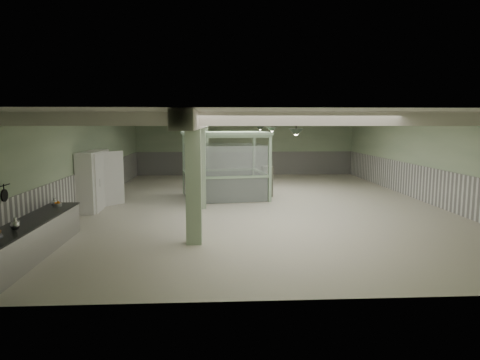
{
  "coord_description": "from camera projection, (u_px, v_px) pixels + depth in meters",
  "views": [
    {
      "loc": [
        -1.87,
        -17.65,
        3.32
      ],
      "look_at": [
        -1.03,
        -2.44,
        1.3
      ],
      "focal_mm": 32.0,
      "sensor_mm": 36.0,
      "label": 1
    }
  ],
  "objects": [
    {
      "name": "filing_cabinet",
      "position": [
        267.0,
        181.0,
        19.62
      ],
      "size": [
        0.51,
        0.68,
        1.39
      ],
      "primitive_type": "cube",
      "rotation": [
        0.0,
        0.0,
        0.1
      ],
      "color": "#626453",
      "rests_on": "floor"
    },
    {
      "name": "beam_a",
      "position": [
        295.0,
        119.0,
        10.13
      ],
      "size": [
        13.9,
        0.35,
        0.32
      ],
      "primitive_type": "cube",
      "color": "white",
      "rests_on": "ceiling"
    },
    {
      "name": "wall_left",
      "position": [
        90.0,
        161.0,
        17.38
      ],
      "size": [
        0.02,
        20.0,
        3.6
      ],
      "primitive_type": "cube",
      "color": "#AEC39C",
      "rests_on": "floor"
    },
    {
      "name": "beam_b",
      "position": [
        279.0,
        120.0,
        12.61
      ],
      "size": [
        13.9,
        0.35,
        0.32
      ],
      "primitive_type": "cube",
      "color": "white",
      "rests_on": "ceiling"
    },
    {
      "name": "pendant_mid",
      "position": [
        272.0,
        130.0,
        18.13
      ],
      "size": [
        0.44,
        0.44,
        0.22
      ],
      "primitive_type": "cone",
      "rotation": [
        3.14,
        0.0,
        0.0
      ],
      "color": "#2C3B2D",
      "rests_on": "ceiling"
    },
    {
      "name": "column_d",
      "position": [
        206.0,
        149.0,
        25.55
      ],
      "size": [
        0.42,
        0.42,
        3.6
      ],
      "primitive_type": "cube",
      "color": "#A6BF9A",
      "rests_on": "floor"
    },
    {
      "name": "prep_counter",
      "position": [
        30.0,
        239.0,
        10.66
      ],
      "size": [
        0.9,
        5.13,
        0.91
      ],
      "color": "silver",
      "rests_on": "floor"
    },
    {
      "name": "pendant_front",
      "position": [
        296.0,
        133.0,
        12.68
      ],
      "size": [
        0.44,
        0.44,
        0.22
      ],
      "primitive_type": "cone",
      "rotation": [
        3.14,
        0.0,
        0.0
      ],
      "color": "#2C3B2D",
      "rests_on": "ceiling"
    },
    {
      "name": "skillet_far",
      "position": [
        4.0,
        195.0,
        10.09
      ],
      "size": [
        0.04,
        0.3,
        0.3
      ],
      "primitive_type": "cylinder",
      "rotation": [
        0.0,
        1.57,
        0.0
      ],
      "color": "black",
      "rests_on": "hook_rail"
    },
    {
      "name": "beam_e",
      "position": [
        256.0,
        121.0,
        20.03
      ],
      "size": [
        13.9,
        0.35,
        0.32
      ],
      "primitive_type": "cube",
      "color": "white",
      "rests_on": "ceiling"
    },
    {
      "name": "beam_c",
      "position": [
        269.0,
        121.0,
        15.08
      ],
      "size": [
        13.9,
        0.35,
        0.32
      ],
      "primitive_type": "cube",
      "color": "white",
      "rests_on": "ceiling"
    },
    {
      "name": "column_c",
      "position": [
        204.0,
        154.0,
        21.59
      ],
      "size": [
        0.42,
        0.42,
        3.6
      ],
      "primitive_type": "cube",
      "color": "#A6BF9A",
      "rests_on": "floor"
    },
    {
      "name": "wainscot_back",
      "position": [
        245.0,
        163.0,
        27.78
      ],
      "size": [
        13.9,
        0.05,
        1.5
      ],
      "primitive_type": "cube",
      "color": "white",
      "rests_on": "floor"
    },
    {
      "name": "beam_f",
      "position": [
        252.0,
        122.0,
        22.5
      ],
      "size": [
        13.9,
        0.35,
        0.32
      ],
      "primitive_type": "cube",
      "color": "white",
      "rests_on": "ceiling"
    },
    {
      "name": "beam_d",
      "position": [
        262.0,
        121.0,
        17.55
      ],
      "size": [
        13.9,
        0.35,
        0.32
      ],
      "primitive_type": "cube",
      "color": "white",
      "rests_on": "ceiling"
    },
    {
      "name": "column_a",
      "position": [
        193.0,
        179.0,
        11.69
      ],
      "size": [
        0.42,
        0.42,
        3.6
      ],
      "primitive_type": "cube",
      "color": "#A6BF9A",
      "rests_on": "floor"
    },
    {
      "name": "wall_back",
      "position": [
        245.0,
        147.0,
        27.67
      ],
      "size": [
        14.0,
        0.02,
        3.6
      ],
      "primitive_type": "cube",
      "color": "#AEC39C",
      "rests_on": "floor"
    },
    {
      "name": "wall_front",
      "position": [
        318.0,
        206.0,
        7.87
      ],
      "size": [
        14.0,
        0.02,
        3.6
      ],
      "primitive_type": "cube",
      "color": "#AEC39C",
      "rests_on": "floor"
    },
    {
      "name": "walkin_cooler",
      "position": [
        94.0,
        179.0,
        16.64
      ],
      "size": [
        1.12,
        2.52,
        2.31
      ],
      "color": "white",
      "rests_on": "floor"
    },
    {
      "name": "pitcher_near",
      "position": [
        15.0,
        224.0,
        9.71
      ],
      "size": [
        0.21,
        0.24,
        0.3
      ],
      "primitive_type": null,
      "rotation": [
        0.0,
        0.0,
        0.02
      ],
      "color": "silver",
      "rests_on": "prep_counter"
    },
    {
      "name": "pitcher_far",
      "position": [
        54.0,
        202.0,
        12.49
      ],
      "size": [
        0.21,
        0.24,
        0.27
      ],
      "primitive_type": null,
      "rotation": [
        0.0,
        0.0,
        0.14
      ],
      "color": "silver",
      "rests_on": "prep_counter"
    },
    {
      "name": "pendant_back",
      "position": [
        260.0,
        128.0,
        23.07
      ],
      "size": [
        0.44,
        0.44,
        0.22
      ],
      "primitive_type": "cone",
      "rotation": [
        3.14,
        0.0,
        0.0
      ],
      "color": "#2C3B2D",
      "rests_on": "ceiling"
    },
    {
      "name": "beam_g",
      "position": [
        248.0,
        122.0,
        24.98
      ],
      "size": [
        13.9,
        0.35,
        0.32
      ],
      "primitive_type": "cube",
      "color": "white",
      "rests_on": "ceiling"
    },
    {
      "name": "ceiling",
      "position": [
        262.0,
        117.0,
        17.53
      ],
      "size": [
        14.0,
        20.0,
        0.02
      ],
      "primitive_type": "cube",
      "color": "silver",
      "rests_on": "wall_back"
    },
    {
      "name": "wainscot_left",
      "position": [
        92.0,
        187.0,
        17.52
      ],
      "size": [
        0.05,
        19.9,
        1.5
      ],
      "primitive_type": "cube",
      "color": "white",
      "rests_on": "floor"
    },
    {
      "name": "orange_bowl",
      "position": [
        57.0,
        205.0,
        12.51
      ],
      "size": [
        0.32,
        0.32,
        0.09
      ],
      "primitive_type": "cylinder",
      "rotation": [
        0.0,
        0.0,
        0.4
      ],
      "color": "#B2B2B7",
      "rests_on": "prep_counter"
    },
    {
      "name": "girder",
      "position": [
        201.0,
        122.0,
        17.42
      ],
      "size": [
        0.45,
        19.9,
        0.4
      ],
      "primitive_type": "cube",
      "color": "white",
      "rests_on": "ceiling"
    },
    {
      "name": "column_b",
      "position": [
        200.0,
        163.0,
        16.64
      ],
      "size": [
        0.42,
        0.42,
        3.6
      ],
      "primitive_type": "cube",
      "color": "#A6BF9A",
      "rests_on": "floor"
    },
    {
      "name": "wall_right",
      "position": [
        425.0,
        159.0,
        18.15
      ],
      "size": [
        0.02,
        20.0,
        3.6
      ],
      "primitive_type": "cube",
      "color": "#AEC39C",
      "rests_on": "floor"
    },
    {
      "name": "wainscot_right",
      "position": [
        423.0,
        184.0,
        18.29
      ],
      "size": [
        0.05,
        19.9,
        1.5
      ],
      "primitive_type": "cube",
      "color": "white",
      "rests_on": "floor"
    },
    {
      "name": "guard_booth",
      "position": [
        225.0,
        154.0,
        18.99
      ],
      "size": [
        4.07,
        3.6,
        2.95
      ],
      "rotation": [
        0.0,
        0.0,
        0.15
      ],
      "color": "#9DBD97",
      "rests_on": "floor"
    },
    {
      "name": "floor",
      "position": [
        261.0,
        203.0,
        18.0
      ],
      "size": [
        20.0,
        20.0,
        0.0
      ],
      "primitive_type": "plane",
      "color": "beige",
      "rests_on": "ground"
    }
  ]
}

